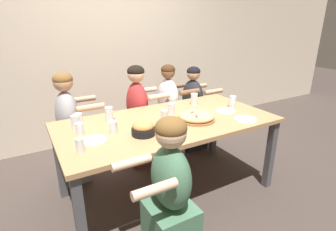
{
  "coord_description": "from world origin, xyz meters",
  "views": [
    {
      "loc": [
        -1.17,
        -2.03,
        1.69
      ],
      "look_at": [
        0.0,
        0.0,
        0.84
      ],
      "focal_mm": 28.0,
      "sensor_mm": 36.0,
      "label": 1
    }
  ],
  "objects_px": {
    "cocktail_glass_blue": "(113,128)",
    "drinking_glass_h": "(171,110)",
    "empty_plate_b": "(225,111)",
    "diner_near_midleft": "(170,200)",
    "drinking_glass_g": "(80,145)",
    "diner_far_midright": "(168,115)",
    "empty_plate_a": "(95,140)",
    "drinking_glass_e": "(194,100)",
    "drinking_glass_a": "(78,119)",
    "drinking_glass_f": "(233,102)",
    "diner_far_right": "(192,112)",
    "drinking_glass_d": "(80,129)",
    "diner_far_center": "(138,119)",
    "skillet_bowl": "(143,128)",
    "empty_plate_c": "(245,119)",
    "diner_far_left": "(70,133)",
    "drinking_glass_i": "(109,115)",
    "pizza_board_main": "(196,117)",
    "drinking_glass_b": "(164,117)",
    "drinking_glass_c": "(76,123)"
  },
  "relations": [
    {
      "from": "cocktail_glass_blue",
      "to": "skillet_bowl",
      "type": "bearing_deg",
      "value": -37.96
    },
    {
      "from": "cocktail_glass_blue",
      "to": "drinking_glass_f",
      "type": "distance_m",
      "value": 1.37
    },
    {
      "from": "diner_near_midleft",
      "to": "diner_far_midright",
      "type": "bearing_deg",
      "value": -29.6
    },
    {
      "from": "pizza_board_main",
      "to": "drinking_glass_i",
      "type": "distance_m",
      "value": 0.83
    },
    {
      "from": "drinking_glass_b",
      "to": "drinking_glass_h",
      "type": "relative_size",
      "value": 1.1
    },
    {
      "from": "drinking_glass_b",
      "to": "drinking_glass_d",
      "type": "bearing_deg",
      "value": 170.97
    },
    {
      "from": "diner_far_midright",
      "to": "diner_far_left",
      "type": "relative_size",
      "value": 0.98
    },
    {
      "from": "drinking_glass_a",
      "to": "drinking_glass_e",
      "type": "xyz_separation_m",
      "value": [
        1.27,
        -0.04,
        0.01
      ]
    },
    {
      "from": "drinking_glass_c",
      "to": "diner_far_center",
      "type": "relative_size",
      "value": 0.1
    },
    {
      "from": "empty_plate_b",
      "to": "drinking_glass_h",
      "type": "bearing_deg",
      "value": 157.85
    },
    {
      "from": "skillet_bowl",
      "to": "cocktail_glass_blue",
      "type": "relative_size",
      "value": 2.19
    },
    {
      "from": "empty_plate_b",
      "to": "diner_near_midleft",
      "type": "height_order",
      "value": "diner_near_midleft"
    },
    {
      "from": "drinking_glass_a",
      "to": "diner_far_midright",
      "type": "distance_m",
      "value": 1.29
    },
    {
      "from": "drinking_glass_a",
      "to": "drinking_glass_f",
      "type": "relative_size",
      "value": 0.82
    },
    {
      "from": "diner_far_left",
      "to": "drinking_glass_i",
      "type": "bearing_deg",
      "value": 32.18
    },
    {
      "from": "pizza_board_main",
      "to": "drinking_glass_c",
      "type": "height_order",
      "value": "drinking_glass_c"
    },
    {
      "from": "cocktail_glass_blue",
      "to": "diner_far_center",
      "type": "relative_size",
      "value": 0.11
    },
    {
      "from": "drinking_glass_i",
      "to": "diner_far_center",
      "type": "distance_m",
      "value": 0.74
    },
    {
      "from": "empty_plate_b",
      "to": "drinking_glass_b",
      "type": "bearing_deg",
      "value": 176.48
    },
    {
      "from": "drinking_glass_g",
      "to": "diner_far_midright",
      "type": "bearing_deg",
      "value": 36.75
    },
    {
      "from": "empty_plate_c",
      "to": "drinking_glass_h",
      "type": "relative_size",
      "value": 1.9
    },
    {
      "from": "cocktail_glass_blue",
      "to": "diner_far_left",
      "type": "height_order",
      "value": "diner_far_left"
    },
    {
      "from": "drinking_glass_c",
      "to": "drinking_glass_i",
      "type": "xyz_separation_m",
      "value": [
        0.32,
        0.04,
        0.01
      ]
    },
    {
      "from": "diner_far_midright",
      "to": "diner_far_right",
      "type": "bearing_deg",
      "value": 90.0
    },
    {
      "from": "drinking_glass_c",
      "to": "drinking_glass_e",
      "type": "relative_size",
      "value": 0.97
    },
    {
      "from": "drinking_glass_c",
      "to": "drinking_glass_i",
      "type": "distance_m",
      "value": 0.32
    },
    {
      "from": "empty_plate_a",
      "to": "empty_plate_c",
      "type": "relative_size",
      "value": 0.94
    },
    {
      "from": "drinking_glass_i",
      "to": "diner_far_midright",
      "type": "relative_size",
      "value": 0.12
    },
    {
      "from": "diner_near_midleft",
      "to": "drinking_glass_d",
      "type": "bearing_deg",
      "value": 25.73
    },
    {
      "from": "drinking_glass_a",
      "to": "diner_far_midright",
      "type": "relative_size",
      "value": 0.09
    },
    {
      "from": "empty_plate_b",
      "to": "diner_far_center",
      "type": "relative_size",
      "value": 0.17
    },
    {
      "from": "empty_plate_a",
      "to": "drinking_glass_e",
      "type": "xyz_separation_m",
      "value": [
        1.25,
        0.39,
        0.05
      ]
    },
    {
      "from": "diner_far_midright",
      "to": "drinking_glass_g",
      "type": "bearing_deg",
      "value": -53.25
    },
    {
      "from": "diner_far_center",
      "to": "drinking_glass_f",
      "type": "bearing_deg",
      "value": 48.06
    },
    {
      "from": "cocktail_glass_blue",
      "to": "drinking_glass_h",
      "type": "bearing_deg",
      "value": 13.84
    },
    {
      "from": "drinking_glass_e",
      "to": "diner_far_midright",
      "type": "xyz_separation_m",
      "value": [
        -0.08,
        0.45,
        -0.31
      ]
    },
    {
      "from": "skillet_bowl",
      "to": "drinking_glass_e",
      "type": "xyz_separation_m",
      "value": [
        0.86,
        0.48,
        0.0
      ]
    },
    {
      "from": "empty_plate_c",
      "to": "diner_near_midleft",
      "type": "relative_size",
      "value": 0.19
    },
    {
      "from": "drinking_glass_d",
      "to": "diner_far_right",
      "type": "height_order",
      "value": "diner_far_right"
    },
    {
      "from": "diner_far_midright",
      "to": "drinking_glass_i",
      "type": "bearing_deg",
      "value": -62.67
    },
    {
      "from": "drinking_glass_g",
      "to": "diner_far_left",
      "type": "bearing_deg",
      "value": 85.26
    },
    {
      "from": "drinking_glass_b",
      "to": "drinking_glass_e",
      "type": "relative_size",
      "value": 0.97
    },
    {
      "from": "drinking_glass_h",
      "to": "diner_far_center",
      "type": "xyz_separation_m",
      "value": [
        -0.12,
        0.6,
        -0.28
      ]
    },
    {
      "from": "empty_plate_b",
      "to": "diner_far_center",
      "type": "height_order",
      "value": "diner_far_center"
    },
    {
      "from": "drinking_glass_h",
      "to": "diner_far_right",
      "type": "height_order",
      "value": "diner_far_right"
    },
    {
      "from": "drinking_glass_a",
      "to": "empty_plate_c",
      "type": "bearing_deg",
      "value": -26.27
    },
    {
      "from": "skillet_bowl",
      "to": "drinking_glass_h",
      "type": "distance_m",
      "value": 0.56
    },
    {
      "from": "pizza_board_main",
      "to": "drinking_glass_b",
      "type": "height_order",
      "value": "drinking_glass_b"
    },
    {
      "from": "drinking_glass_c",
      "to": "drinking_glass_d",
      "type": "height_order",
      "value": "drinking_glass_c"
    },
    {
      "from": "drinking_glass_a",
      "to": "diner_far_center",
      "type": "bearing_deg",
      "value": 27.99
    }
  ]
}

